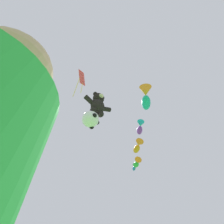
{
  "coord_description": "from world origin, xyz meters",
  "views": [
    {
      "loc": [
        -1.91,
        -1.18,
        1.3
      ],
      "look_at": [
        1.85,
        3.97,
        8.39
      ],
      "focal_mm": 24.0,
      "sensor_mm": 36.0,
      "label": 1
    }
  ],
  "objects_px": {
    "fish_kite_emerald": "(137,163)",
    "diamond_kite": "(82,79)",
    "teddy_bear_kite": "(98,104)",
    "soccer_ball_kite": "(91,119)",
    "fish_kite_violet": "(140,127)",
    "fish_kite_cobalt": "(134,167)",
    "fish_kite_tangerine": "(138,146)",
    "fish_kite_teal": "(146,97)"
  },
  "relations": [
    {
      "from": "teddy_bear_kite",
      "to": "soccer_ball_kite",
      "type": "relative_size",
      "value": 1.92
    },
    {
      "from": "fish_kite_violet",
      "to": "diamond_kite",
      "type": "bearing_deg",
      "value": -176.02
    },
    {
      "from": "fish_kite_tangerine",
      "to": "fish_kite_cobalt",
      "type": "bearing_deg",
      "value": 50.54
    },
    {
      "from": "fish_kite_violet",
      "to": "fish_kite_cobalt",
      "type": "distance_m",
      "value": 8.09
    },
    {
      "from": "fish_kite_emerald",
      "to": "diamond_kite",
      "type": "relative_size",
      "value": 0.54
    },
    {
      "from": "soccer_ball_kite",
      "to": "fish_kite_cobalt",
      "type": "bearing_deg",
      "value": 32.8
    },
    {
      "from": "teddy_bear_kite",
      "to": "fish_kite_teal",
      "type": "bearing_deg",
      "value": -40.79
    },
    {
      "from": "fish_kite_cobalt",
      "to": "diamond_kite",
      "type": "relative_size",
      "value": 0.46
    },
    {
      "from": "fish_kite_violet",
      "to": "fish_kite_tangerine",
      "type": "relative_size",
      "value": 0.81
    },
    {
      "from": "fish_kite_teal",
      "to": "fish_kite_tangerine",
      "type": "xyz_separation_m",
      "value": [
        3.21,
        4.42,
        -0.44
      ]
    },
    {
      "from": "fish_kite_tangerine",
      "to": "soccer_ball_kite",
      "type": "bearing_deg",
      "value": -162.27
    },
    {
      "from": "soccer_ball_kite",
      "to": "fish_kite_violet",
      "type": "xyz_separation_m",
      "value": [
        4.63,
        -0.02,
        1.78
      ]
    },
    {
      "from": "fish_kite_teal",
      "to": "diamond_kite",
      "type": "distance_m",
      "value": 4.91
    },
    {
      "from": "fish_kite_emerald",
      "to": "fish_kite_cobalt",
      "type": "height_order",
      "value": "fish_kite_cobalt"
    },
    {
      "from": "teddy_bear_kite",
      "to": "fish_kite_violet",
      "type": "height_order",
      "value": "teddy_bear_kite"
    },
    {
      "from": "fish_kite_cobalt",
      "to": "diamond_kite",
      "type": "bearing_deg",
      "value": -148.94
    },
    {
      "from": "fish_kite_tangerine",
      "to": "diamond_kite",
      "type": "bearing_deg",
      "value": -162.36
    },
    {
      "from": "fish_kite_teal",
      "to": "fish_kite_cobalt",
      "type": "distance_m",
      "value": 11.0
    },
    {
      "from": "fish_kite_teal",
      "to": "fish_kite_emerald",
      "type": "distance_m",
      "value": 8.49
    },
    {
      "from": "diamond_kite",
      "to": "fish_kite_tangerine",
      "type": "bearing_deg",
      "value": 17.64
    },
    {
      "from": "fish_kite_teal",
      "to": "fish_kite_tangerine",
      "type": "height_order",
      "value": "fish_kite_teal"
    },
    {
      "from": "soccer_ball_kite",
      "to": "fish_kite_teal",
      "type": "height_order",
      "value": "fish_kite_teal"
    },
    {
      "from": "fish_kite_violet",
      "to": "diamond_kite",
      "type": "xyz_separation_m",
      "value": [
        -6.03,
        -0.42,
        1.24
      ]
    },
    {
      "from": "fish_kite_teal",
      "to": "fish_kite_cobalt",
      "type": "bearing_deg",
      "value": 52.27
    },
    {
      "from": "soccer_ball_kite",
      "to": "fish_kite_violet",
      "type": "distance_m",
      "value": 4.96
    },
    {
      "from": "fish_kite_tangerine",
      "to": "fish_kite_cobalt",
      "type": "relative_size",
      "value": 1.36
    },
    {
      "from": "teddy_bear_kite",
      "to": "diamond_kite",
      "type": "relative_size",
      "value": 0.74
    },
    {
      "from": "soccer_ball_kite",
      "to": "diamond_kite",
      "type": "xyz_separation_m",
      "value": [
        -1.41,
        -0.44,
        3.03
      ]
    },
    {
      "from": "soccer_ball_kite",
      "to": "fish_kite_violet",
      "type": "relative_size",
      "value": 0.76
    },
    {
      "from": "fish_kite_emerald",
      "to": "fish_kite_cobalt",
      "type": "xyz_separation_m",
      "value": [
        1.54,
        1.99,
        0.82
      ]
    },
    {
      "from": "fish_kite_tangerine",
      "to": "fish_kite_emerald",
      "type": "xyz_separation_m",
      "value": [
        1.98,
        2.28,
        -0.03
      ]
    },
    {
      "from": "teddy_bear_kite",
      "to": "fish_kite_violet",
      "type": "distance_m",
      "value": 4.31
    },
    {
      "from": "fish_kite_cobalt",
      "to": "diamond_kite",
      "type": "height_order",
      "value": "diamond_kite"
    },
    {
      "from": "teddy_bear_kite",
      "to": "fish_kite_teal",
      "type": "relative_size",
      "value": 1.11
    },
    {
      "from": "soccer_ball_kite",
      "to": "fish_kite_tangerine",
      "type": "relative_size",
      "value": 0.61
    },
    {
      "from": "teddy_bear_kite",
      "to": "fish_kite_emerald",
      "type": "height_order",
      "value": "teddy_bear_kite"
    },
    {
      "from": "diamond_kite",
      "to": "fish_kite_cobalt",
      "type": "bearing_deg",
      "value": 31.06
    },
    {
      "from": "fish_kite_emerald",
      "to": "teddy_bear_kite",
      "type": "bearing_deg",
      "value": -150.61
    },
    {
      "from": "teddy_bear_kite",
      "to": "diamond_kite",
      "type": "xyz_separation_m",
      "value": [
        -1.72,
        -0.28,
        1.38
      ]
    },
    {
      "from": "teddy_bear_kite",
      "to": "fish_kite_cobalt",
      "type": "distance_m",
      "value": 11.38
    },
    {
      "from": "fish_kite_violet",
      "to": "diamond_kite",
      "type": "distance_m",
      "value": 6.18
    },
    {
      "from": "teddy_bear_kite",
      "to": "fish_kite_tangerine",
      "type": "relative_size",
      "value": 1.18
    }
  ]
}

